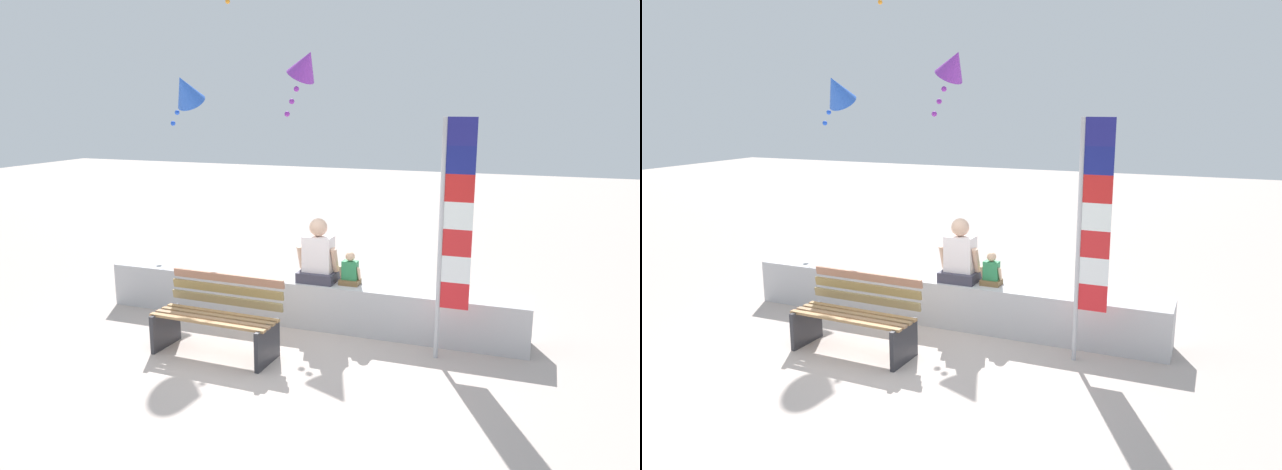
{
  "view_description": "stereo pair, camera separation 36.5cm",
  "coord_description": "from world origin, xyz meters",
  "views": [
    {
      "loc": [
        2.83,
        -5.67,
        2.83
      ],
      "look_at": [
        0.2,
        1.38,
        1.19
      ],
      "focal_mm": 34.11,
      "sensor_mm": 36.0,
      "label": 1
    },
    {
      "loc": [
        3.17,
        -5.54,
        2.83
      ],
      "look_at": [
        0.2,
        1.38,
        1.19
      ],
      "focal_mm": 34.11,
      "sensor_mm": 36.0,
      "label": 2
    }
  ],
  "objects": [
    {
      "name": "kite_blue",
      "position": [
        -2.79,
        3.11,
        3.03
      ],
      "size": [
        0.62,
        0.72,
        0.91
      ],
      "color": "blue"
    },
    {
      "name": "kite_purple",
      "position": [
        -0.64,
        3.03,
        3.38
      ],
      "size": [
        0.72,
        0.73,
        1.05
      ],
      "color": "purple"
    },
    {
      "name": "person_adult",
      "position": [
        0.19,
        1.35,
        0.91
      ],
      "size": [
        0.53,
        0.39,
        0.82
      ],
      "color": "#373545",
      "rests_on": "seawall_ledge"
    },
    {
      "name": "ground_plane",
      "position": [
        0.0,
        0.0,
        0.0
      ],
      "size": [
        40.0,
        40.0,
        0.0
      ],
      "primitive_type": "plane",
      "color": "#B4A49B"
    },
    {
      "name": "flag_banner",
      "position": [
        1.92,
        0.83,
        1.53
      ],
      "size": [
        0.36,
        0.05,
        2.69
      ],
      "color": "#B7B7BC",
      "rests_on": "ground"
    },
    {
      "name": "park_bench",
      "position": [
        -0.57,
        0.1,
        0.41
      ],
      "size": [
        1.48,
        0.65,
        0.88
      ],
      "color": "#A57B4F",
      "rests_on": "ground"
    },
    {
      "name": "person_child",
      "position": [
        0.62,
        1.35,
        0.75
      ],
      "size": [
        0.28,
        0.2,
        0.42
      ],
      "color": "brown",
      "rests_on": "seawall_ledge"
    },
    {
      "name": "seawall_ledge",
      "position": [
        0.0,
        1.38,
        0.3
      ],
      "size": [
        5.64,
        0.56,
        0.59
      ],
      "primitive_type": "cube",
      "color": "#B6B4B7",
      "rests_on": "ground"
    }
  ]
}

